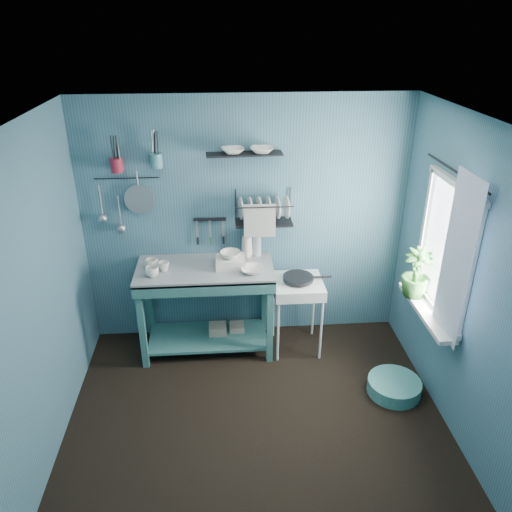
{
  "coord_description": "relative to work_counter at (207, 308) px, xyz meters",
  "views": [
    {
      "loc": [
        -0.25,
        -3.1,
        3.13
      ],
      "look_at": [
        0.05,
        0.85,
        1.2
      ],
      "focal_mm": 35.0,
      "sensor_mm": 36.0,
      "label": 1
    }
  ],
  "objects": [
    {
      "name": "storage_tin_large",
      "position": [
        0.1,
        0.05,
        -0.36
      ],
      "size": [
        0.18,
        0.18,
        0.22
      ],
      "primitive_type": "cube",
      "color": "gray",
      "rests_on": "floor"
    },
    {
      "name": "window_glass",
      "position": [
        2.0,
        -0.75,
        0.93
      ],
      "size": [
        0.0,
        1.1,
        1.1
      ],
      "primitive_type": "plane",
      "rotation": [
        1.57,
        0.0,
        1.57
      ],
      "color": "white",
      "rests_on": "wall_right"
    },
    {
      "name": "tub_bowl",
      "position": [
        0.25,
        -0.02,
        0.6
      ],
      "size": [
        0.2,
        0.19,
        0.06
      ],
      "primitive_type": "imported",
      "color": "silver",
      "rests_on": "wash_tub"
    },
    {
      "name": "utensil_cup_teal",
      "position": [
        -0.4,
        0.22,
        1.46
      ],
      "size": [
        0.11,
        0.11,
        0.13
      ],
      "primitive_type": "cylinder",
      "color": "teal",
      "rests_on": "wall_back"
    },
    {
      "name": "windowsill",
      "position": [
        1.92,
        -0.75,
        0.34
      ],
      "size": [
        0.16,
        0.95,
        0.04
      ],
      "primitive_type": "cube",
      "color": "white",
      "rests_on": "wall_right"
    },
    {
      "name": "ladle_outer",
      "position": [
        -0.96,
        0.26,
        1.07
      ],
      "size": [
        0.01,
        0.01,
        0.3
      ],
      "primitive_type": "cylinder",
      "color": "#A3A5AB",
      "rests_on": "wall_back"
    },
    {
      "name": "ladle_inner",
      "position": [
        -0.8,
        0.26,
        0.96
      ],
      "size": [
        0.01,
        0.01,
        0.3
      ],
      "primitive_type": "cylinder",
      "color": "#A3A5AB",
      "rests_on": "wall_back"
    },
    {
      "name": "ceiling",
      "position": [
        0.42,
        -1.2,
        2.03
      ],
      "size": [
        3.2,
        3.2,
        0.0
      ],
      "primitive_type": "plane",
      "rotation": [
        3.14,
        0.0,
        0.0
      ],
      "color": "silver",
      "rests_on": "ground"
    },
    {
      "name": "frying_pan",
      "position": [
        0.9,
        -0.07,
        0.35
      ],
      "size": [
        0.3,
        0.3,
        0.03
      ],
      "primitive_type": "cylinder",
      "color": "black",
      "rests_on": "hotplate_stand"
    },
    {
      "name": "shelf_bowl_right",
      "position": [
        0.57,
        0.2,
        1.59
      ],
      "size": [
        0.24,
        0.24,
        0.05
      ],
      "primitive_type": "imported",
      "rotation": [
        0.0,
        0.0,
        -0.12
      ],
      "color": "silver",
      "rests_on": "upper_shelf"
    },
    {
      "name": "soap_bottle",
      "position": [
        0.42,
        0.2,
        0.62
      ],
      "size": [
        0.12,
        0.12,
        0.3
      ],
      "primitive_type": "imported",
      "color": "silver",
      "rests_on": "work_counter"
    },
    {
      "name": "hotplate_stand",
      "position": [
        0.9,
        -0.07,
        -0.08
      ],
      "size": [
        0.54,
        0.54,
        0.78
      ],
      "primitive_type": "cube",
      "rotation": [
        0.0,
        0.0,
        0.13
      ],
      "color": "white",
      "rests_on": "floor"
    },
    {
      "name": "water_bottle",
      "position": [
        0.52,
        0.22,
        0.61
      ],
      "size": [
        0.09,
        0.09,
        0.28
      ],
      "primitive_type": "cylinder",
      "color": "#9FA8B1",
      "rests_on": "work_counter"
    },
    {
      "name": "knife_strip",
      "position": [
        0.06,
        0.27,
        0.85
      ],
      "size": [
        0.32,
        0.03,
        0.03
      ],
      "primitive_type": "cube",
      "rotation": [
        0.0,
        0.0,
        -0.03
      ],
      "color": "black",
      "rests_on": "wall_back"
    },
    {
      "name": "curtain_rod",
      "position": [
        1.96,
        -0.75,
        1.58
      ],
      "size": [
        0.02,
        1.05,
        0.02
      ],
      "primitive_type": "cylinder",
      "rotation": [
        1.57,
        0.0,
        0.0
      ],
      "color": "black",
      "rests_on": "wall_right"
    },
    {
      "name": "floor",
      "position": [
        0.42,
        -1.2,
        -0.47
      ],
      "size": [
        3.2,
        3.2,
        0.0
      ],
      "primitive_type": "plane",
      "color": "black",
      "rests_on": "ground"
    },
    {
      "name": "wall_left",
      "position": [
        -1.18,
        -1.2,
        0.78
      ],
      "size": [
        0.0,
        3.0,
        3.0
      ],
      "primitive_type": "plane",
      "rotation": [
        1.57,
        0.0,
        1.57
      ],
      "color": "#376072",
      "rests_on": "ground"
    },
    {
      "name": "shelf_bowl_left",
      "position": [
        0.3,
        0.2,
        1.55
      ],
      "size": [
        0.23,
        0.23,
        0.05
      ],
      "primitive_type": "imported",
      "rotation": [
        0.0,
        0.0,
        0.14
      ],
      "color": "silver",
      "rests_on": "upper_shelf"
    },
    {
      "name": "mug_right",
      "position": [
        -0.5,
        0.0,
        0.52
      ],
      "size": [
        0.17,
        0.17,
        0.1
      ],
      "primitive_type": "imported",
      "rotation": [
        0.0,
        0.0,
        1.05
      ],
      "color": "silver",
      "rests_on": "work_counter"
    },
    {
      "name": "curtain",
      "position": [
        1.94,
        -1.05,
        0.98
      ],
      "size": [
        0.0,
        1.35,
        1.35
      ],
      "primitive_type": "plane",
      "rotation": [
        1.57,
        0.0,
        1.57
      ],
      "color": "white",
      "rests_on": "wall_right"
    },
    {
      "name": "counter_bowl",
      "position": [
        0.45,
        -0.15,
        0.49
      ],
      "size": [
        0.22,
        0.22,
        0.05
      ],
      "primitive_type": "imported",
      "color": "silver",
      "rests_on": "work_counter"
    },
    {
      "name": "wash_tub",
      "position": [
        0.25,
        -0.02,
        0.52
      ],
      "size": [
        0.28,
        0.22,
        0.1
      ],
      "primitive_type": "cube",
      "color": "silver",
      "rests_on": "work_counter"
    },
    {
      "name": "upper_shelf",
      "position": [
        0.4,
        0.2,
        1.51
      ],
      "size": [
        0.71,
        0.21,
        0.02
      ],
      "primitive_type": "cube",
      "rotation": [
        0.0,
        0.0,
        0.04
      ],
      "color": "black",
      "rests_on": "wall_back"
    },
    {
      "name": "wall_right",
      "position": [
        2.02,
        -1.2,
        0.78
      ],
      "size": [
        0.0,
        3.0,
        3.0
      ],
      "primitive_type": "plane",
      "rotation": [
        1.57,
        0.0,
        -1.57
      ],
      "color": "#376072",
      "rests_on": "ground"
    },
    {
      "name": "wall_back",
      "position": [
        0.42,
        0.3,
        0.78
      ],
      "size": [
        3.2,
        0.0,
        3.2
      ],
      "primitive_type": "plane",
      "rotation": [
        1.57,
        0.0,
        0.0
      ],
      "color": "#376072",
      "rests_on": "ground"
    },
    {
      "name": "utensil_cup_magenta",
      "position": [
        -0.76,
        0.22,
        1.42
      ],
      "size": [
        0.11,
        0.11,
        0.13
      ],
      "primitive_type": "cylinder",
      "color": "maroon",
      "rests_on": "wall_back"
    },
    {
      "name": "mug_mid",
      "position": [
        -0.38,
        -0.06,
        0.51
      ],
      "size": [
        0.14,
        0.14,
        0.09
      ],
      "primitive_type": "imported",
      "rotation": [
        0.0,
        0.0,
        0.52
      ],
      "color": "silver",
      "rests_on": "work_counter"
    },
    {
      "name": "mug_left",
      "position": [
        -0.48,
        -0.16,
        0.52
      ],
      "size": [
        0.12,
        0.12,
        0.1
      ],
      "primitive_type": "imported",
      "color": "silver",
      "rests_on": "work_counter"
    },
    {
      "name": "work_counter",
      "position": [
        0.0,
        0.0,
        0.0
      ],
      "size": [
        1.39,
        0.82,
        0.93
      ],
      "primitive_type": "cube",
      "rotation": [
        0.0,
        0.0,
        0.13
      ],
      "color": "#316865",
      "rests_on": "floor"
    },
    {
      "name": "colander",
      "position": [
        -0.6,
        0.25,
        1.08
      ],
      "size": [
        0.28,
        0.03,
        0.28
      ],
      "primitive_type": "cylinder",
      "rotation": [
        1.54,
        0.0,
        0.0
      ],
      "color": "#A3A5AB",
      "rests_on": "wall_back"
    },
    {
      "name": "dish_rack",
      "position": [
        0.58,
        0.17,
        0.99
      ],
      "size": [
        0.57,
        0.28,
        0.32
      ],
      "primitive_type": "cube",
      "rotation": [
        0.0,
        0.0,
        -0.07
      ],
      "color": "black",
      "rests_on": "wall_back"
    },
    {
      "name": "floor_basin",
      "position": [
        1.7,
        -0.84,
        -0.4
      ],
      "size": [
        0.48,
        0.48,
        0.13
      ],
      "primitive_type": "cylinder",
      "color": "teal",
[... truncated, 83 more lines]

